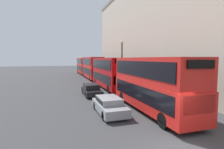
{
  "coord_description": "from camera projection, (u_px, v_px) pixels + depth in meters",
  "views": [
    {
      "loc": [
        -5.66,
        -6.26,
        4.25
      ],
      "look_at": [
        0.48,
        12.82,
        2.42
      ],
      "focal_mm": 28.0,
      "sensor_mm": 36.0,
      "label": 1
    }
  ],
  "objects": [
    {
      "name": "bus_second_in_queue",
      "position": [
        109.0,
        72.0,
        25.08
      ],
      "size": [
        2.59,
        10.64,
        4.35
      ],
      "color": "#B20C0F",
      "rests_on": "ground"
    },
    {
      "name": "car_dark_sedan",
      "position": [
        109.0,
        105.0,
        13.56
      ],
      "size": [
        1.82,
        4.35,
        1.25
      ],
      "color": "gray",
      "rests_on": "ground"
    },
    {
      "name": "street_lamp",
      "position": [
        122.0,
        59.0,
        25.95
      ],
      "size": [
        0.44,
        0.44,
        6.89
      ],
      "color": "black",
      "rests_on": "ground"
    },
    {
      "name": "car_hatchback",
      "position": [
        91.0,
        89.0,
        20.27
      ],
      "size": [
        1.79,
        4.22,
        1.3
      ],
      "color": "black",
      "rests_on": "ground"
    },
    {
      "name": "pedestrian",
      "position": [
        134.0,
        84.0,
        23.78
      ],
      "size": [
        0.36,
        0.36,
        1.69
      ],
      "color": "#26262D",
      "rests_on": "ground"
    },
    {
      "name": "bus_leading",
      "position": [
        151.0,
        82.0,
        13.98
      ],
      "size": [
        2.59,
        10.01,
        4.34
      ],
      "color": "red",
      "rests_on": "ground"
    },
    {
      "name": "bus_third_in_queue",
      "position": [
        92.0,
        67.0,
        36.52
      ],
      "size": [
        2.59,
        10.55,
        4.55
      ],
      "color": "red",
      "rests_on": "ground"
    },
    {
      "name": "bus_trailing",
      "position": [
        84.0,
        65.0,
        47.78
      ],
      "size": [
        2.59,
        10.61,
        4.42
      ],
      "color": "red",
      "rests_on": "ground"
    }
  ]
}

